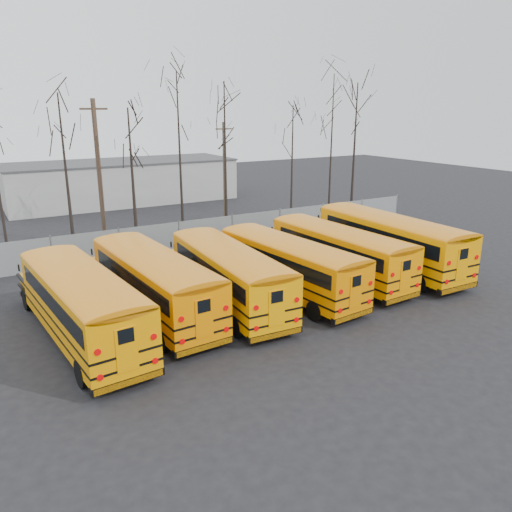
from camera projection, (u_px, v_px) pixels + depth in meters
ground at (277, 311)px, 23.57m from camera, size 120.00×120.00×0.00m
fence at (179, 236)px, 33.19m from camera, size 40.00×0.04×2.00m
distant_building at (122, 182)px, 50.39m from camera, size 22.00×8.00×4.00m
bus_a at (80, 300)px, 20.03m from camera, size 3.51×11.25×3.10m
bus_b at (152, 279)px, 22.52m from camera, size 3.23×11.15×3.08m
bus_c at (227, 271)px, 23.74m from camera, size 3.04×10.88×3.01m
bus_d at (287, 262)px, 25.20m from camera, size 3.41×10.79×2.97m
bus_e at (337, 249)px, 27.39m from camera, size 3.01×10.90×3.02m
bus_f at (387, 238)px, 29.08m from camera, size 2.91×11.91×3.32m
utility_pole_left at (99, 173)px, 33.21m from camera, size 1.74×0.44×9.80m
utility_pole_right at (225, 171)px, 41.39m from camera, size 1.44×0.25×8.11m
tree_2 at (66, 176)px, 31.61m from camera, size 0.26×0.26×10.11m
tree_3 at (133, 182)px, 32.37m from camera, size 0.26×0.26×9.23m
tree_4 at (180, 156)px, 36.66m from camera, size 0.26×0.26×11.66m
tree_5 at (225, 158)px, 37.98m from camera, size 0.26×0.26×11.10m
tree_6 at (292, 169)px, 38.52m from camera, size 0.26×0.26×9.42m
tree_7 at (331, 150)px, 40.97m from camera, size 0.26×0.26×11.80m
tree_8 at (354, 152)px, 42.28m from camera, size 0.26×0.26×11.20m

